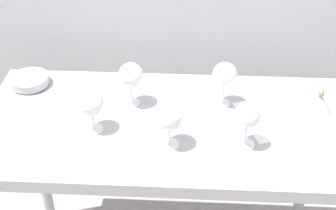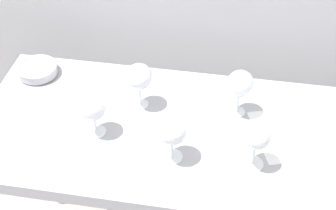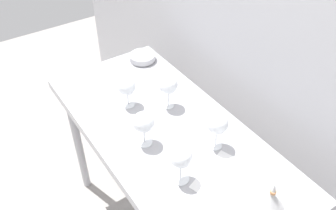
{
  "view_description": "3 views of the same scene",
  "coord_description": "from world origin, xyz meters",
  "px_view_note": "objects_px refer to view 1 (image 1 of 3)",
  "views": [
    {
      "loc": [
        0.06,
        -1.32,
        1.94
      ],
      "look_at": [
        -0.0,
        -0.01,
        0.98
      ],
      "focal_mm": 48.86,
      "sensor_mm": 36.0,
      "label": 1
    },
    {
      "loc": [
        0.17,
        -1.16,
        2.07
      ],
      "look_at": [
        -0.04,
        0.05,
        0.96
      ],
      "focal_mm": 51.28,
      "sensor_mm": 36.0,
      "label": 2
    },
    {
      "loc": [
        1.02,
        -0.69,
        2.09
      ],
      "look_at": [
        -0.07,
        0.05,
        0.98
      ],
      "focal_mm": 39.07,
      "sensor_mm": 36.0,
      "label": 3
    }
  ],
  "objects_px": {
    "tasting_bowl": "(30,80)",
    "tasting_sheet_upper": "(267,119)",
    "wine_glass_near_right": "(248,116)",
    "tasting_sheet_lower": "(76,100)",
    "wine_glass_far_right": "(225,75)",
    "wine_glass_far_left": "(131,76)",
    "wine_glass_near_center": "(169,117)",
    "wine_glass_near_left": "(91,104)",
    "decanter_funnel": "(319,103)"
  },
  "relations": [
    {
      "from": "wine_glass_near_left",
      "to": "wine_glass_far_left",
      "type": "bearing_deg",
      "value": 53.5
    },
    {
      "from": "decanter_funnel",
      "to": "tasting_sheet_lower",
      "type": "bearing_deg",
      "value": 178.72
    },
    {
      "from": "wine_glass_far_right",
      "to": "wine_glass_near_center",
      "type": "height_order",
      "value": "wine_glass_far_right"
    },
    {
      "from": "wine_glass_far_right",
      "to": "tasting_sheet_upper",
      "type": "xyz_separation_m",
      "value": [
        0.16,
        -0.09,
        -0.13
      ]
    },
    {
      "from": "wine_glass_near_left",
      "to": "tasting_sheet_lower",
      "type": "xyz_separation_m",
      "value": [
        -0.1,
        0.17,
        -0.11
      ]
    },
    {
      "from": "wine_glass_far_right",
      "to": "wine_glass_near_right",
      "type": "xyz_separation_m",
      "value": [
        0.06,
        -0.24,
        -0.0
      ]
    },
    {
      "from": "tasting_sheet_lower",
      "to": "tasting_bowl",
      "type": "relative_size",
      "value": 1.59
    },
    {
      "from": "wine_glass_far_left",
      "to": "wine_glass_far_right",
      "type": "xyz_separation_m",
      "value": [
        0.35,
        0.02,
        0.0
      ]
    },
    {
      "from": "wine_glass_far_right",
      "to": "tasting_sheet_upper",
      "type": "distance_m",
      "value": 0.22
    },
    {
      "from": "wine_glass_far_left",
      "to": "wine_glass_near_left",
      "type": "xyz_separation_m",
      "value": [
        -0.12,
        -0.16,
        -0.01
      ]
    },
    {
      "from": "wine_glass_near_right",
      "to": "tasting_sheet_upper",
      "type": "xyz_separation_m",
      "value": [
        0.1,
        0.15,
        -0.13
      ]
    },
    {
      "from": "tasting_bowl",
      "to": "tasting_sheet_upper",
      "type": "bearing_deg",
      "value": -10.58
    },
    {
      "from": "tasting_sheet_lower",
      "to": "tasting_sheet_upper",
      "type": "bearing_deg",
      "value": 10.96
    },
    {
      "from": "wine_glass_near_right",
      "to": "tasting_sheet_upper",
      "type": "distance_m",
      "value": 0.22
    },
    {
      "from": "wine_glass_near_right",
      "to": "tasting_bowl",
      "type": "distance_m",
      "value": 0.91
    },
    {
      "from": "wine_glass_far_right",
      "to": "wine_glass_near_right",
      "type": "bearing_deg",
      "value": -74.73
    },
    {
      "from": "tasting_sheet_upper",
      "to": "decanter_funnel",
      "type": "distance_m",
      "value": 0.21
    },
    {
      "from": "tasting_sheet_lower",
      "to": "wine_glass_near_right",
      "type": "bearing_deg",
      "value": -2.68
    },
    {
      "from": "tasting_sheet_upper",
      "to": "tasting_bowl",
      "type": "distance_m",
      "value": 0.96
    },
    {
      "from": "tasting_sheet_lower",
      "to": "decanter_funnel",
      "type": "height_order",
      "value": "decanter_funnel"
    },
    {
      "from": "wine_glass_far_left",
      "to": "wine_glass_near_right",
      "type": "bearing_deg",
      "value": -27.87
    },
    {
      "from": "wine_glass_near_left",
      "to": "tasting_sheet_lower",
      "type": "relative_size",
      "value": 0.67
    },
    {
      "from": "wine_glass_near_center",
      "to": "wine_glass_near_right",
      "type": "distance_m",
      "value": 0.26
    },
    {
      "from": "wine_glass_far_left",
      "to": "tasting_sheet_upper",
      "type": "bearing_deg",
      "value": -7.63
    },
    {
      "from": "wine_glass_near_left",
      "to": "wine_glass_near_center",
      "type": "bearing_deg",
      "value": -14.23
    },
    {
      "from": "wine_glass_far_left",
      "to": "wine_glass_near_left",
      "type": "relative_size",
      "value": 1.09
    },
    {
      "from": "tasting_sheet_upper",
      "to": "tasting_sheet_lower",
      "type": "relative_size",
      "value": 1.02
    },
    {
      "from": "wine_glass_near_right",
      "to": "tasting_sheet_lower",
      "type": "bearing_deg",
      "value": 160.15
    },
    {
      "from": "decanter_funnel",
      "to": "wine_glass_near_left",
      "type": "bearing_deg",
      "value": -169.47
    },
    {
      "from": "tasting_sheet_lower",
      "to": "tasting_bowl",
      "type": "distance_m",
      "value": 0.23
    },
    {
      "from": "wine_glass_near_center",
      "to": "tasting_sheet_upper",
      "type": "bearing_deg",
      "value": 24.75
    },
    {
      "from": "tasting_sheet_lower",
      "to": "decanter_funnel",
      "type": "distance_m",
      "value": 0.93
    },
    {
      "from": "wine_glass_near_center",
      "to": "tasting_sheet_lower",
      "type": "bearing_deg",
      "value": 147.21
    },
    {
      "from": "wine_glass_near_right",
      "to": "wine_glass_far_left",
      "type": "bearing_deg",
      "value": 152.13
    },
    {
      "from": "tasting_sheet_upper",
      "to": "decanter_funnel",
      "type": "xyz_separation_m",
      "value": [
        0.19,
        0.06,
        0.04
      ]
    },
    {
      "from": "tasting_bowl",
      "to": "wine_glass_near_right",
      "type": "bearing_deg",
      "value": -21.11
    },
    {
      "from": "tasting_sheet_upper",
      "to": "wine_glass_near_right",
      "type": "bearing_deg",
      "value": -141.64
    },
    {
      "from": "wine_glass_near_right",
      "to": "decanter_funnel",
      "type": "bearing_deg",
      "value": 35.6
    },
    {
      "from": "wine_glass_far_left",
      "to": "tasting_bowl",
      "type": "bearing_deg",
      "value": 166.0
    },
    {
      "from": "wine_glass_near_left",
      "to": "wine_glass_near_right",
      "type": "xyz_separation_m",
      "value": [
        0.53,
        -0.06,
        0.01
      ]
    },
    {
      "from": "wine_glass_far_right",
      "to": "decanter_funnel",
      "type": "height_order",
      "value": "wine_glass_far_right"
    },
    {
      "from": "wine_glass_far_right",
      "to": "tasting_sheet_lower",
      "type": "height_order",
      "value": "wine_glass_far_right"
    },
    {
      "from": "tasting_sheet_upper",
      "to": "tasting_bowl",
      "type": "relative_size",
      "value": 1.62
    },
    {
      "from": "tasting_bowl",
      "to": "wine_glass_far_left",
      "type": "bearing_deg",
      "value": -14.0
    },
    {
      "from": "wine_glass_far_left",
      "to": "wine_glass_near_center",
      "type": "bearing_deg",
      "value": -56.38
    },
    {
      "from": "wine_glass_far_left",
      "to": "wine_glass_near_center",
      "type": "xyz_separation_m",
      "value": [
        0.15,
        -0.23,
        -0.01
      ]
    },
    {
      "from": "wine_glass_near_center",
      "to": "tasting_sheet_upper",
      "type": "distance_m",
      "value": 0.41
    },
    {
      "from": "wine_glass_near_left",
      "to": "wine_glass_near_right",
      "type": "relative_size",
      "value": 0.93
    },
    {
      "from": "wine_glass_far_right",
      "to": "tasting_sheet_upper",
      "type": "bearing_deg",
      "value": -28.23
    },
    {
      "from": "wine_glass_far_left",
      "to": "decanter_funnel",
      "type": "height_order",
      "value": "wine_glass_far_left"
    }
  ]
}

